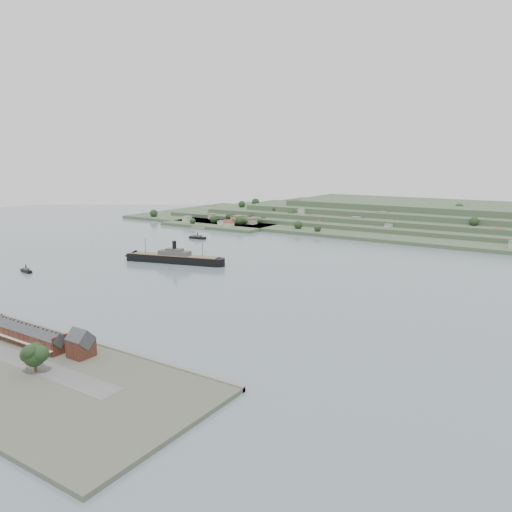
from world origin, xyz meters
The scene contains 9 objects.
ground centered at (0.00, 0.00, 0.00)m, with size 1400.00×1400.00×0.00m, color slate.
near_shore centered at (0.00, -186.75, 1.01)m, with size 220.00×80.00×2.60m.
terrace_row centered at (-10.00, -168.02, 6.84)m, with size 55.60×9.80×11.07m.
gabled_building centered at (27.50, -164.00, 8.19)m, with size 10.40×10.18×14.09m.
far_peninsula centered at (27.91, 393.10, 11.88)m, with size 760.00×309.00×30.00m.
steamship centered at (-89.26, 23.70, 4.46)m, with size 98.87×36.10×24.15m.
tugboat centered at (-163.17, -70.58, 1.60)m, with size 15.08×6.46×6.58m.
ferry_west centered at (-154.45, 140.48, 1.84)m, with size 20.96×8.21×7.65m.
fig_tree centered at (25.19, -186.36, 10.15)m, with size 11.97×10.36×13.35m.
Camera 1 is at (216.91, -304.15, 94.45)m, focal length 35.00 mm.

